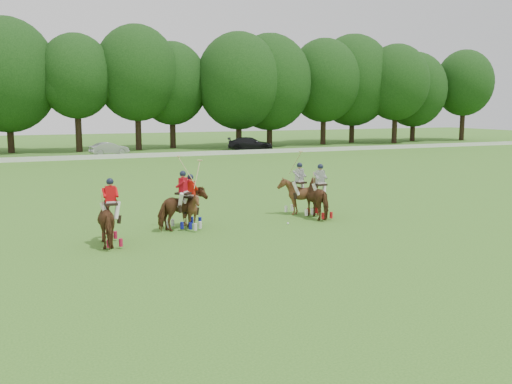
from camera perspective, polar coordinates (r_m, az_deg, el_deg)
name	(u,v)px	position (r m, az deg, el deg)	size (l,w,h in m)	color
ground	(235,253)	(19.78, -2.07, -6.13)	(180.00, 180.00, 0.00)	#32641C
tree_line	(79,76)	(66.37, -17.30, 10.97)	(117.98, 14.32, 14.75)	black
boundary_rail	(92,157)	(56.48, -16.12, 3.37)	(120.00, 0.10, 0.44)	white
car_mid	(109,149)	(61.22, -14.47, 4.22)	(1.37, 3.94, 1.30)	#A9A9AF
car_right	(250,144)	(65.51, -0.59, 4.85)	(2.10, 5.17, 1.50)	black
polo_red_a	(111,221)	(21.35, -14.26, -2.80)	(1.31, 2.11, 2.46)	#452412
polo_red_b	(183,209)	(23.40, -7.27, -1.65)	(2.28, 2.28, 2.98)	#452412
polo_red_c	(191,209)	(23.73, -6.53, -1.71)	(1.83, 1.86, 2.79)	#452412
polo_stripe_a	(320,198)	(25.90, 6.40, -0.62)	(1.30, 2.11, 2.45)	#452412
polo_stripe_b	(299,196)	(26.54, 4.34, -0.38)	(1.87, 1.98, 2.98)	#452412
polo_ball	(288,223)	(24.49, 3.21, -3.15)	(0.09, 0.09, 0.09)	white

